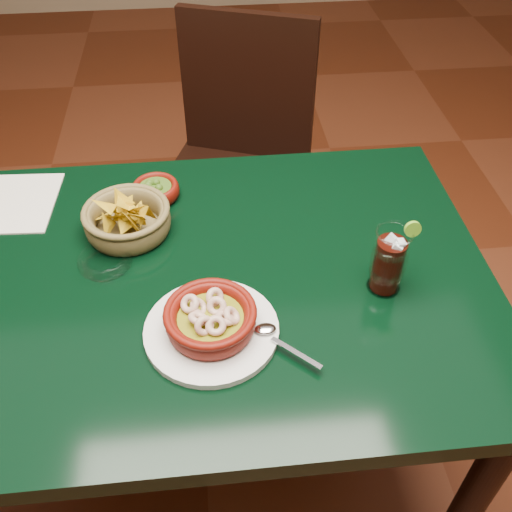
{
  "coord_description": "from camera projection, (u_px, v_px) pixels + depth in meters",
  "views": [
    {
      "loc": [
        0.06,
        -0.78,
        1.54
      ],
      "look_at": [
        0.14,
        -0.02,
        0.81
      ],
      "focal_mm": 40.0,
      "sensor_mm": 36.0,
      "label": 1
    }
  ],
  "objects": [
    {
      "name": "dining_chair",
      "position": [
        238.0,
        164.0,
        1.78
      ],
      "size": [
        0.56,
        0.56,
        0.94
      ],
      "color": "black",
      "rests_on": "ground"
    },
    {
      "name": "ground",
      "position": [
        206.0,
        461.0,
        1.62
      ],
      "size": [
        7.0,
        7.0,
        0.0
      ],
      "primitive_type": "plane",
      "color": "#471C0C",
      "rests_on": "ground"
    },
    {
      "name": "glass_ashtray",
      "position": [
        105.0,
        261.0,
        1.11
      ],
      "size": [
        0.11,
        0.11,
        0.03
      ],
      "color": "white",
      "rests_on": "dining_table"
    },
    {
      "name": "cola_drink",
      "position": [
        389.0,
        261.0,
        1.03
      ],
      "size": [
        0.14,
        0.14,
        0.16
      ],
      "color": "white",
      "rests_on": "dining_table"
    },
    {
      "name": "dining_table",
      "position": [
        187.0,
        310.0,
        1.17
      ],
      "size": [
        1.2,
        0.8,
        0.75
      ],
      "color": "black",
      "rests_on": "ground"
    },
    {
      "name": "chip_basket",
      "position": [
        127.0,
        219.0,
        1.17
      ],
      "size": [
        0.21,
        0.21,
        0.12
      ],
      "color": "brown",
      "rests_on": "dining_table"
    },
    {
      "name": "shrimp_plate",
      "position": [
        211.0,
        322.0,
        0.98
      ],
      "size": [
        0.3,
        0.24,
        0.07
      ],
      "color": "silver",
      "rests_on": "dining_table"
    },
    {
      "name": "paper_menu",
      "position": [
        19.0,
        203.0,
        1.26
      ],
      "size": [
        0.17,
        0.22,
        0.0
      ],
      "color": "beige",
      "rests_on": "dining_table"
    },
    {
      "name": "guacamole_ramekin",
      "position": [
        156.0,
        190.0,
        1.27
      ],
      "size": [
        0.12,
        0.12,
        0.04
      ],
      "color": "#530C05",
      "rests_on": "dining_table"
    }
  ]
}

